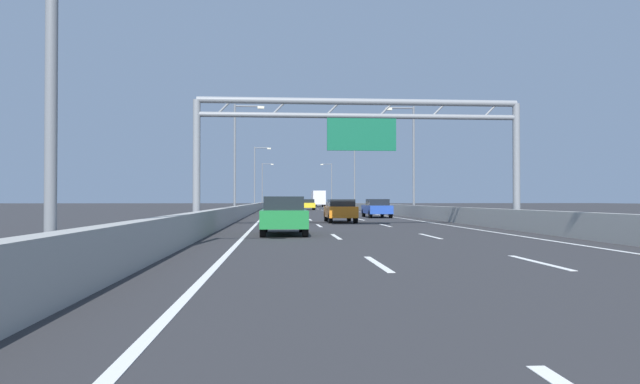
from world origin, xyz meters
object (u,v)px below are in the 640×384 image
streetlamp_right_mid (411,154)px  streetlamp_left_distant (263,182)px  streetlamp_left_far (256,174)px  white_car (282,204)px  sign_gantry (360,130)px  box_truck (318,198)px  orange_car (340,210)px  yellow_car (308,204)px  streetlamp_left_mid (238,153)px  blue_car (377,208)px  red_car (297,203)px  black_car (312,202)px  streetlamp_right_far (353,174)px  green_car (284,215)px  streetlamp_right_distant (331,182)px

streetlamp_right_mid → streetlamp_left_distant: size_ratio=1.00×
streetlamp_left_far → white_car: bearing=-60.6°
streetlamp_right_mid → sign_gantry: bearing=-109.8°
white_car → box_truck: (7.35, 32.42, 0.96)m
streetlamp_left_far → orange_car: 52.38m
yellow_car → box_truck: bearing=83.6°
streetlamp_left_mid → box_truck: bearing=80.0°
streetlamp_left_mid → blue_car: streetlamp_left_mid is taller
streetlamp_left_far → blue_car: streetlamp_left_far is taller
streetlamp_left_far → yellow_car: size_ratio=2.29×
streetlamp_right_mid → red_car: bearing=95.7°
blue_car → black_car: bearing=90.0°
streetlamp_right_far → green_car: 64.71m
sign_gantry → yellow_car: size_ratio=3.88×
streetlamp_left_mid → blue_car: 12.83m
streetlamp_right_mid → red_car: size_ratio=2.11×
streetlamp_right_mid → streetlamp_left_distant: bearing=101.0°
sign_gantry → streetlamp_left_mid: (-7.48, 20.67, 0.56)m
streetlamp_right_far → yellow_car: 12.62m
streetlamp_right_far → yellow_car: streetlamp_right_far is taller
streetlamp_left_far → orange_car: size_ratio=2.23×
streetlamp_left_far → green_car: (3.71, -63.56, -4.62)m
streetlamp_left_mid → streetlamp_right_far: (14.93, 38.31, 0.00)m
streetlamp_left_far → streetlamp_right_far: (14.93, 0.00, 0.00)m
streetlamp_right_mid → white_car: streetlamp_right_mid is taller
streetlamp_left_far → streetlamp_right_distant: size_ratio=1.00×
green_car → black_car: (7.50, 107.78, 0.00)m
sign_gantry → green_car: size_ratio=3.70×
streetlamp_left_far → red_car: 37.42m
streetlamp_right_far → red_car: (-7.47, 36.38, -4.65)m
sign_gantry → box_truck: (3.80, 84.42, -3.10)m
streetlamp_left_far → black_car: streetlamp_left_far is taller
streetlamp_right_far → streetlamp_right_distant: same height
sign_gantry → black_car: bearing=87.9°
streetlamp_right_far → green_car: size_ratio=2.18×
blue_car → red_car: blue_car is taller
red_car → box_truck: bearing=-70.7°
orange_car → sign_gantry: bearing=-88.6°
yellow_car → streetlamp_right_far: bearing=50.3°
green_car → streetlamp_right_mid: bearing=66.0°
sign_gantry → orange_car: bearing=91.4°
black_car → white_car: bearing=-98.1°
orange_car → red_car: bearing=89.9°
black_car → orange_car: bearing=-92.3°
streetlamp_left_distant → orange_car: size_ratio=2.23×
streetlamp_right_mid → blue_car: streetlamp_right_mid is taller
black_car → box_truck: box_truck is taller
streetlamp_left_mid → streetlamp_right_distant: same height
sign_gantry → streetlamp_right_mid: bearing=70.2°
sign_gantry → blue_car: size_ratio=3.56×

